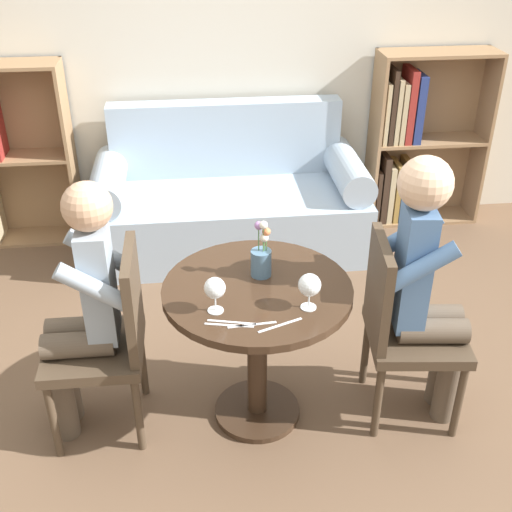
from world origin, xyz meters
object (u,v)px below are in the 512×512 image
Objects in this scene: couch at (230,203)px; person_left at (83,309)px; bookshelf_right at (412,144)px; chair_left at (109,336)px; person_right at (427,286)px; flower_vase at (261,257)px; chair_right at (401,323)px; wine_glass_left at (215,289)px; wine_glass_right at (310,286)px.

person_left reaches higher than couch.
chair_left is (-1.95, -1.88, -0.08)m from bookshelf_right.
person_right reaches higher than flower_vase.
chair_left is 1.00× the size of chair_right.
flower_vase is (0.21, 0.25, -0.02)m from wine_glass_left.
chair_right is at bearing 85.58° from person_right.
couch is 1.46× the size of person_left.
person_left is at bearing -114.20° from couch.
flower_vase is at bearing 120.83° from wine_glass_right.
person_right reaches higher than bookshelf_right.
couch is 6.77× the size of flower_vase.
wine_glass_right is (0.19, -1.81, 0.51)m from couch.
person_left is 8.03× the size of wine_glass_left.
couch is 1.87m from wine_glass_left.
person_left is 7.93× the size of wine_glass_right.
wine_glass_right is at bearing -2.88° from wine_glass_left.
chair_right is at bearing 88.05° from chair_left.
person_right is 0.92m from wine_glass_left.
flower_vase is at bearing -125.25° from bookshelf_right.
flower_vase is (-1.28, -1.81, 0.23)m from bookshelf_right.
person_left reaches higher than chair_left.
flower_vase reaches higher than couch.
chair_left is 0.70× the size of person_right.
wine_glass_right is at bearing -59.17° from flower_vase.
wine_glass_right is at bearing 78.35° from person_left.
bookshelf_right reaches higher than flower_vase.
person_left is at bearing 93.57° from person_right.
chair_left is 5.96× the size of wine_glass_left.
wine_glass_right is (-1.12, -2.08, 0.25)m from bookshelf_right.
person_right is (1.36, -0.07, 0.20)m from chair_left.
flower_vase is at bearing 84.95° from chair_right.
person_right is at bearing 87.67° from person_left.
wine_glass_left is (-1.49, -2.06, 0.25)m from bookshelf_right.
bookshelf_right is (1.31, 0.26, 0.26)m from couch.
chair_right is 3.45× the size of flower_vase.
couch is 1.38× the size of person_right.
chair_left is at bearing -173.95° from flower_vase.
person_left reaches higher than wine_glass_right.
flower_vase is (0.66, 0.07, 0.31)m from chair_left.
wine_glass_right is (-0.54, -0.13, 0.12)m from person_right.
person_right is (0.08, -0.02, 0.20)m from chair_right.
bookshelf_right is 1.35× the size of chair_left.
flower_vase is (0.03, -1.55, 0.49)m from couch.
flower_vase is at bearing 96.41° from chair_left.
wine_glass_left is (0.45, -0.17, 0.32)m from chair_left.
couch is 11.71× the size of wine_glass_left.
person_left reaches higher than chair_right.
bookshelf_right reaches higher than wine_glass_right.
flower_vase reaches higher than wine_glass_left.
wine_glass_left is at bearing 72.48° from person_left.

